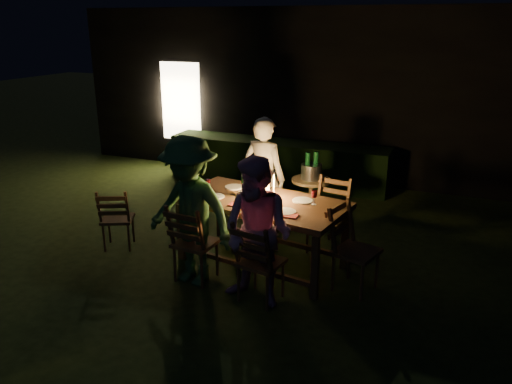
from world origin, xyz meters
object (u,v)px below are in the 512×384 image
at_px(bottle_bucket_a, 308,169).
at_px(side_table, 311,185).
at_px(chair_near_right, 260,276).
at_px(person_house_side, 264,177).
at_px(bottle_table, 244,185).
at_px(person_opp_right, 258,233).
at_px(chair_far_left, 262,217).
at_px(lantern, 267,187).
at_px(ice_bucket, 312,172).
at_px(person_opp_left, 190,212).
at_px(chair_near_left, 195,256).
at_px(bottle_bucket_b, 316,168).
at_px(chair_end, 354,264).
at_px(dining_table, 261,206).
at_px(chair_far_right, 327,229).
at_px(chair_spare, 118,229).

bearing_deg(bottle_bucket_a, side_table, 38.66).
bearing_deg(chair_near_right, person_house_side, 119.67).
xyz_separation_m(bottle_table, bottle_bucket_a, (0.44, 1.28, -0.08)).
bearing_deg(person_opp_right, chair_far_left, 119.51).
bearing_deg(chair_near_right, chair_far_left, 120.45).
height_order(lantern, ice_bucket, lantern).
height_order(chair_near_right, bottle_bucket_a, bottle_bucket_a).
bearing_deg(side_table, person_opp_left, -111.52).
bearing_deg(side_table, person_house_side, -139.13).
bearing_deg(bottle_bucket_a, chair_near_left, -110.88).
bearing_deg(side_table, chair_near_right, -88.15).
distance_m(ice_bucket, bottle_bucket_b, 0.08).
xyz_separation_m(chair_near_right, bottle_bucket_a, (-0.12, 2.15, 0.62)).
xyz_separation_m(chair_end, ice_bucket, (-0.97, 1.56, 0.56)).
relative_size(side_table, bottle_bucket_b, 2.38).
distance_m(chair_far_left, person_house_side, 0.58).
distance_m(dining_table, bottle_bucket_a, 1.34).
xyz_separation_m(chair_far_right, person_opp_left, (-1.25, -1.40, 0.57)).
xyz_separation_m(lantern, bottle_bucket_b, (0.24, 1.36, -0.09)).
height_order(person_house_side, lantern, person_house_side).
height_order(chair_near_right, bottle_table, bottle_table).
relative_size(chair_near_left, bottle_bucket_a, 3.18).
height_order(person_opp_right, person_opp_left, person_opp_left).
xyz_separation_m(chair_near_left, person_house_side, (0.27, 1.57, 0.55)).
relative_size(chair_spare, bottle_bucket_a, 2.81).
bearing_deg(person_house_side, lantern, 123.00).
bearing_deg(dining_table, bottle_bucket_a, 91.36).
xyz_separation_m(bottle_bucket_a, bottle_bucket_b, (0.10, 0.08, 0.00)).
relative_size(chair_far_left, bottle_bucket_a, 2.86).
relative_size(dining_table, bottle_bucket_b, 6.90).
xyz_separation_m(chair_end, side_table, (-0.97, 1.56, 0.36)).
bearing_deg(lantern, person_house_side, 113.31).
bearing_deg(dining_table, chair_spare, -161.96).
bearing_deg(person_house_side, chair_far_left, 90.92).
height_order(chair_far_left, side_table, chair_far_left).
height_order(bottle_bucket_a, bottle_bucket_b, same).
distance_m(bottle_table, side_table, 1.44).
height_order(chair_near_right, bottle_bucket_b, bottle_bucket_b).
bearing_deg(chair_near_left, side_table, 71.92).
distance_m(chair_near_right, person_opp_left, 1.07).
relative_size(dining_table, chair_near_right, 2.22).
height_order(chair_near_left, bottle_bucket_a, bottle_bucket_a).
xyz_separation_m(person_house_side, bottle_table, (0.06, -0.84, 0.14)).
height_order(chair_spare, lantern, lantern).
relative_size(person_opp_right, lantern, 4.69).
height_order(chair_near_left, lantern, lantern).
bearing_deg(chair_far_left, chair_near_left, 92.52).
distance_m(chair_near_right, chair_spare, 2.34).
height_order(person_opp_left, bottle_table, person_opp_left).
distance_m(chair_far_left, chair_far_right, 1.00).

